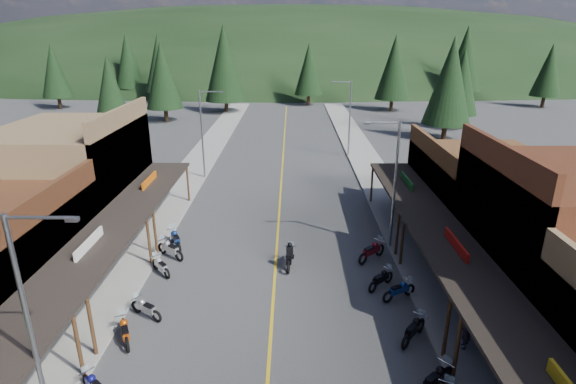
{
  "coord_description": "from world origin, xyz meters",
  "views": [
    {
      "loc": [
        0.9,
        -17.45,
        12.76
      ],
      "look_at": [
        0.69,
        9.88,
        3.0
      ],
      "focal_mm": 28.0,
      "sensor_mm": 36.0,
      "label": 1
    }
  ],
  "objects_px": {
    "pine_7": "(128,61)",
    "pine_11": "(450,81)",
    "bike_east_8": "(399,289)",
    "pine_6": "(549,70)",
    "pine_10": "(163,75)",
    "pedestrian_east_b": "(400,210)",
    "pine_0": "(54,71)",
    "pine_8": "(110,89)",
    "pine_2": "(224,63)",
    "shop_east_2": "(565,241)",
    "bike_west_8": "(146,307)",
    "pine_9": "(462,82)",
    "streetlight_3": "(349,115)",
    "bike_west_7": "(125,330)",
    "bike_west_9": "(161,265)",
    "pedestrian_east_a": "(466,331)",
    "bike_east_7": "(414,329)",
    "pine_4": "(394,67)",
    "bike_east_6": "(436,379)",
    "shop_west_3": "(74,177)",
    "rider_on_bike": "(290,256)",
    "streetlight_1": "(203,131)",
    "bike_west_10": "(170,248)",
    "shop_east_3": "(480,192)",
    "bike_east_10": "(372,250)",
    "bike_west_11": "(176,238)",
    "pine_1": "(159,63)",
    "bike_east_9": "(381,278)",
    "streetlight_2": "(393,180)",
    "streetlight_0": "(33,322)",
    "pine_3": "(309,69)",
    "pine_5": "(465,58)"
  },
  "relations": [
    {
      "from": "streetlight_1",
      "to": "bike_west_10",
      "type": "distance_m",
      "value": 15.96
    },
    {
      "from": "pine_9",
      "to": "bike_east_6",
      "type": "xyz_separation_m",
      "value": [
        -17.71,
        -49.05,
        -5.77
      ]
    },
    {
      "from": "shop_east_2",
      "to": "bike_east_10",
      "type": "distance_m",
      "value": 9.77
    },
    {
      "from": "bike_west_9",
      "to": "bike_west_11",
      "type": "height_order",
      "value": "bike_west_11"
    },
    {
      "from": "pine_10",
      "to": "pedestrian_east_b",
      "type": "height_order",
      "value": "pine_10"
    },
    {
      "from": "streetlight_0",
      "to": "pedestrian_east_b",
      "type": "relative_size",
      "value": 4.74
    },
    {
      "from": "pine_0",
      "to": "pedestrian_east_a",
      "type": "distance_m",
      "value": 80.08
    },
    {
      "from": "shop_west_3",
      "to": "rider_on_bike",
      "type": "bearing_deg",
      "value": -21.78
    },
    {
      "from": "pine_0",
      "to": "pine_8",
      "type": "distance_m",
      "value": 28.43
    },
    {
      "from": "pine_6",
      "to": "bike_west_9",
      "type": "xyz_separation_m",
      "value": [
        -52.35,
        -59.41,
        -5.93
      ]
    },
    {
      "from": "pine_1",
      "to": "bike_east_6",
      "type": "relative_size",
      "value": 5.85
    },
    {
      "from": "streetlight_3",
      "to": "bike_west_10",
      "type": "xyz_separation_m",
      "value": [
        -13.26,
        -23.47,
        -3.83
      ]
    },
    {
      "from": "shop_east_3",
      "to": "pine_9",
      "type": "height_order",
      "value": "pine_9"
    },
    {
      "from": "streetlight_1",
      "to": "bike_east_6",
      "type": "relative_size",
      "value": 3.74
    },
    {
      "from": "streetlight_0",
      "to": "pine_5",
      "type": "height_order",
      "value": "pine_5"
    },
    {
      "from": "bike_east_7",
      "to": "pine_2",
      "type": "bearing_deg",
      "value": 145.01
    },
    {
      "from": "bike_east_6",
      "to": "pine_7",
      "type": "bearing_deg",
      "value": 165.18
    },
    {
      "from": "pedestrian_east_b",
      "to": "pine_9",
      "type": "bearing_deg",
      "value": -117.23
    },
    {
      "from": "pine_6",
      "to": "pine_11",
      "type": "xyz_separation_m",
      "value": [
        -26.0,
        -26.0,
        0.7
      ]
    },
    {
      "from": "pine_2",
      "to": "shop_east_2",
      "type": "bearing_deg",
      "value": -67.1
    },
    {
      "from": "pine_4",
      "to": "streetlight_1",
      "type": "bearing_deg",
      "value": -123.29
    },
    {
      "from": "bike_east_9",
      "to": "bike_east_7",
      "type": "bearing_deg",
      "value": -35.27
    },
    {
      "from": "pine_4",
      "to": "bike_east_7",
      "type": "height_order",
      "value": "pine_4"
    },
    {
      "from": "bike_west_7",
      "to": "bike_east_7",
      "type": "relative_size",
      "value": 0.99
    },
    {
      "from": "pine_3",
      "to": "pine_7",
      "type": "bearing_deg",
      "value": 164.48
    },
    {
      "from": "bike_west_7",
      "to": "bike_west_9",
      "type": "distance_m",
      "value": 5.8
    },
    {
      "from": "pine_11",
      "to": "pedestrian_east_b",
      "type": "bearing_deg",
      "value": -113.67
    },
    {
      "from": "pine_10",
      "to": "pine_11",
      "type": "height_order",
      "value": "pine_11"
    },
    {
      "from": "shop_east_2",
      "to": "bike_west_8",
      "type": "relative_size",
      "value": 5.61
    },
    {
      "from": "pine_9",
      "to": "streetlight_3",
      "type": "bearing_deg",
      "value": -138.66
    },
    {
      "from": "pine_1",
      "to": "rider_on_bike",
      "type": "bearing_deg",
      "value": -68.96
    },
    {
      "from": "pine_0",
      "to": "pine_8",
      "type": "relative_size",
      "value": 1.1
    },
    {
      "from": "pine_0",
      "to": "bike_east_10",
      "type": "relative_size",
      "value": 4.81
    },
    {
      "from": "pine_9",
      "to": "pedestrian_east_a",
      "type": "bearing_deg",
      "value": -108.66
    },
    {
      "from": "shop_west_3",
      "to": "pine_11",
      "type": "bearing_deg",
      "value": 38.32
    },
    {
      "from": "pine_2",
      "to": "bike_east_8",
      "type": "relative_size",
      "value": 7.09
    },
    {
      "from": "streetlight_3",
      "to": "pine_10",
      "type": "height_order",
      "value": "pine_10"
    },
    {
      "from": "shop_east_3",
      "to": "bike_east_9",
      "type": "xyz_separation_m",
      "value": [
        -8.12,
        -8.05,
        -1.96
      ]
    },
    {
      "from": "pine_6",
      "to": "streetlight_2",
      "type": "bearing_deg",
      "value": -124.89
    },
    {
      "from": "pine_11",
      "to": "bike_east_8",
      "type": "distance_m",
      "value": 38.9
    },
    {
      "from": "streetlight_1",
      "to": "pine_8",
      "type": "distance_m",
      "value": 23.51
    },
    {
      "from": "bike_west_10",
      "to": "bike_east_10",
      "type": "relative_size",
      "value": 0.96
    },
    {
      "from": "shop_east_3",
      "to": "streetlight_2",
      "type": "bearing_deg",
      "value": -154.12
    },
    {
      "from": "bike_west_11",
      "to": "bike_east_7",
      "type": "distance_m",
      "value": 15.37
    },
    {
      "from": "pine_7",
      "to": "pine_11",
      "type": "bearing_deg",
      "value": -36.16
    },
    {
      "from": "pine_4",
      "to": "pine_7",
      "type": "distance_m",
      "value": 52.5
    },
    {
      "from": "bike_west_8",
      "to": "bike_west_9",
      "type": "height_order",
      "value": "bike_west_8"
    },
    {
      "from": "bike_east_8",
      "to": "bike_east_6",
      "type": "bearing_deg",
      "value": -28.52
    },
    {
      "from": "pine_4",
      "to": "pine_9",
      "type": "bearing_deg",
      "value": -68.2
    },
    {
      "from": "bike_west_9",
      "to": "bike_east_10",
      "type": "relative_size",
      "value": 0.85
    }
  ]
}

